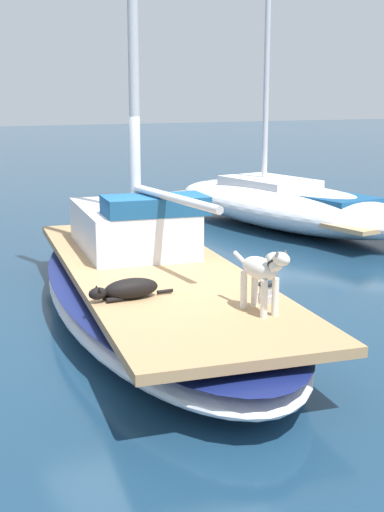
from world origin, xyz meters
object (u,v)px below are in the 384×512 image
dog_white (262,272)px  sailboat_main (154,292)px  coiled_rope (127,290)px  deck_winch (265,293)px  dog_black (128,289)px  moored_boat_starboard_side (285,204)px

dog_white → sailboat_main: bearing=93.2°
coiled_rope → deck_winch: bearing=-43.7°
sailboat_main → deck_winch: deck_winch is taller
dog_white → coiled_rope: size_ratio=2.89×
dog_black → moored_boat_starboard_side: moored_boat_starboard_side is taller
dog_white → dog_black: dog_white is taller
dog_black → moored_boat_starboard_side: bearing=42.2°
sailboat_main → dog_black: size_ratio=7.95×
dog_white → moored_boat_starboard_side: size_ratio=0.13×
coiled_rope → moored_boat_starboard_side: 7.95m
dog_black → moored_boat_starboard_side: (6.07, 5.50, -0.26)m
coiled_rope → moored_boat_starboard_side: bearing=41.3°
dog_white → coiled_rope: 1.64m
sailboat_main → coiled_rope: (-0.74, -0.87, 0.35)m
moored_boat_starboard_side → dog_black: bearing=-137.8°
sailboat_main → dog_white: dog_white is taller
sailboat_main → dog_black: (-0.84, -1.12, 0.43)m
sailboat_main → dog_white: 2.33m
dog_white → deck_winch: dog_white is taller
sailboat_main → coiled_rope: coiled_rope is taller
sailboat_main → dog_white: (0.12, -2.21, 0.75)m
deck_winch → coiled_rope: 1.53m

